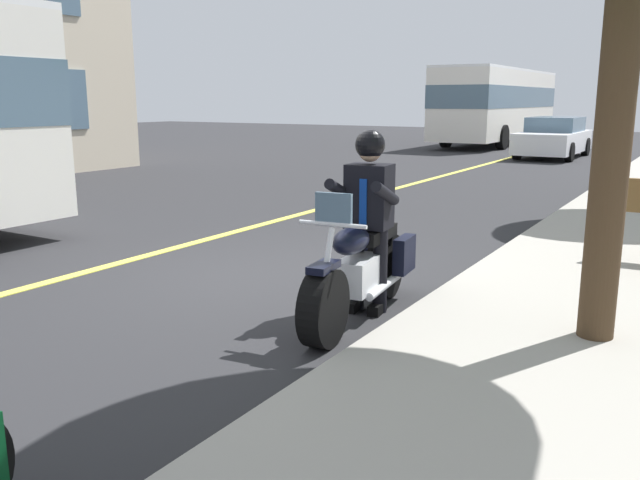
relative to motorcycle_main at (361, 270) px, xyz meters
name	(u,v)px	position (x,y,z in m)	size (l,w,h in m)	color
ground_plane	(269,278)	(-0.66, -1.53, -0.45)	(80.00, 80.00, 0.00)	#28282B
lane_center_stripe	(144,256)	(-0.66, -3.53, -0.45)	(60.00, 0.16, 0.01)	#E5DB4C
motorcycle_main	(361,270)	(0.00, 0.00, 0.00)	(2.22, 0.76, 1.26)	black
rider_main	(369,205)	(-0.19, -0.03, 0.58)	(0.67, 0.60, 1.74)	black
bus_near	(498,102)	(-24.85, -6.11, 1.42)	(11.05, 2.70, 3.30)	white
car_silver	(554,138)	(-18.91, -2.32, 0.24)	(4.60, 1.92, 1.40)	white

